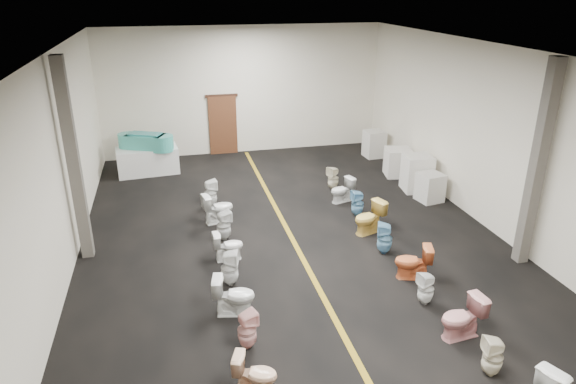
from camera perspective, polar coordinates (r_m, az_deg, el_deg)
name	(u,v)px	position (r m, az deg, el deg)	size (l,w,h in m)	color
floor	(299,252)	(12.01, 1.27, -6.71)	(16.00, 16.00, 0.00)	black
ceiling	(301,54)	(10.60, 1.48, 15.12)	(16.00, 16.00, 0.00)	black
wall_back	(244,91)	(18.71, -4.96, 11.14)	(10.00, 10.00, 0.00)	beige
wall_left	(53,180)	(11.01, -24.70, 1.27)	(16.00, 16.00, 0.00)	beige
wall_right	(504,145)	(13.23, 22.89, 4.84)	(16.00, 16.00, 0.00)	beige
aisle_stripe	(299,252)	(12.01, 1.27, -6.70)	(0.12, 15.60, 0.01)	olive
back_door	(223,125)	(18.81, -7.24, 7.37)	(1.00, 0.10, 2.10)	#562D19
door_frame	(221,96)	(18.58, -7.41, 10.56)	(1.15, 0.08, 0.10)	#331C11
column_left	(74,162)	(11.90, -22.72, 3.05)	(0.25, 0.25, 4.50)	#59544C
column_right	(537,166)	(11.96, 25.97, 2.61)	(0.25, 0.25, 4.50)	#59544C
display_table	(148,160)	(17.43, -15.31, 3.40)	(1.92, 0.96, 0.85)	white
bathtub	(146,142)	(17.24, -15.53, 5.43)	(1.75, 1.16, 0.55)	teal
appliance_crate_a	(430,187)	(15.17, 15.50, 0.51)	(0.64, 0.64, 0.82)	silver
appliance_crate_b	(417,173)	(15.81, 14.14, 2.06)	(0.79, 0.79, 1.09)	white
appliance_crate_c	(398,162)	(16.96, 12.12, 3.25)	(0.79, 0.79, 0.89)	white
appliance_crate_d	(374,144)	(18.69, 9.55, 5.30)	(0.66, 0.66, 0.95)	silver
toilet_left_2	(255,374)	(8.21, -3.63, -19.54)	(0.38, 0.66, 0.68)	beige
toilet_left_3	(247,330)	(9.02, -4.57, -15.04)	(0.32, 0.33, 0.71)	#E6A9A4
toilet_left_4	(234,295)	(9.82, -6.02, -11.36)	(0.44, 0.77, 0.79)	white
toilet_left_5	(230,268)	(10.69, -6.50, -8.39)	(0.35, 0.36, 0.78)	white
toilet_left_6	(228,246)	(11.64, -6.67, -5.96)	(0.38, 0.67, 0.68)	white
toilet_left_7	(224,226)	(12.50, -7.16, -3.72)	(0.34, 0.35, 0.76)	silver
toilet_left_8	(218,208)	(13.42, -7.79, -1.76)	(0.45, 0.79, 0.80)	white
toilet_left_9	(210,193)	(14.41, -8.62, -0.13)	(0.35, 0.36, 0.79)	white
toilet_right_2	(493,356)	(9.07, 21.80, -16.61)	(0.32, 0.32, 0.70)	#EDE2C6
toilet_right_3	(462,318)	(9.68, 18.79, -13.11)	(0.44, 0.78, 0.79)	#DA9190
toilet_right_4	(426,288)	(10.41, 15.08, -10.31)	(0.31, 0.31, 0.68)	white
toilet_right_5	(413,262)	(11.16, 13.71, -7.57)	(0.43, 0.75, 0.76)	#D56634
toilet_right_6	(385,238)	(12.01, 10.70, -5.07)	(0.34, 0.35, 0.76)	#6FA9CC
toilet_right_7	(369,218)	(12.88, 9.02, -2.85)	(0.46, 0.80, 0.82)	#E9BF56
toilet_right_8	(358,203)	(13.80, 7.73, -1.25)	(0.32, 0.33, 0.72)	#6AA6CD
toilet_right_9	(342,190)	(14.65, 6.03, 0.20)	(0.39, 0.69, 0.70)	white
toilet_right_10	(333,178)	(15.51, 5.04, 1.55)	(0.32, 0.33, 0.72)	beige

